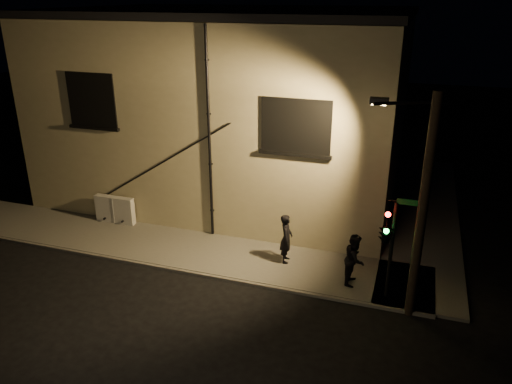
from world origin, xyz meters
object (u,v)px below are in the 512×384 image
(pedestrian_b, at_px, (355,259))
(streetlamp_pole, at_px, (420,203))
(traffic_signal, at_px, (386,232))
(utility_cabinet, at_px, (115,209))
(pedestrian_a, at_px, (286,238))

(pedestrian_b, height_order, streetlamp_pole, streetlamp_pole)
(traffic_signal, bearing_deg, pedestrian_b, 148.53)
(utility_cabinet, height_order, pedestrian_a, pedestrian_a)
(pedestrian_a, relative_size, streetlamp_pole, 0.27)
(streetlamp_pole, bearing_deg, utility_cabinet, 167.86)
(utility_cabinet, bearing_deg, pedestrian_b, -8.94)
(utility_cabinet, distance_m, pedestrian_b, 10.69)
(pedestrian_b, distance_m, streetlamp_pole, 3.43)
(streetlamp_pole, bearing_deg, traffic_signal, 154.43)
(utility_cabinet, bearing_deg, streetlamp_pole, -12.14)
(utility_cabinet, relative_size, pedestrian_b, 0.99)
(utility_cabinet, height_order, traffic_signal, traffic_signal)
(pedestrian_b, bearing_deg, streetlamp_pole, -116.02)
(pedestrian_b, bearing_deg, pedestrian_a, 77.65)
(pedestrian_b, bearing_deg, traffic_signal, -118.74)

